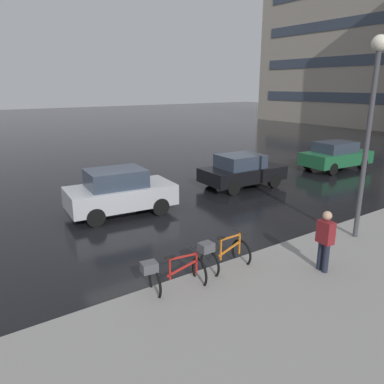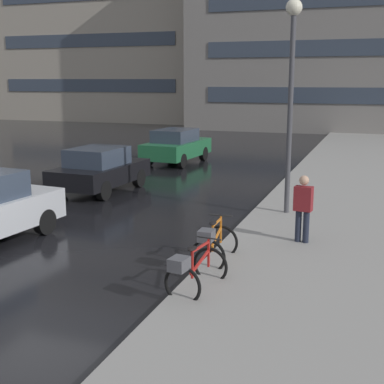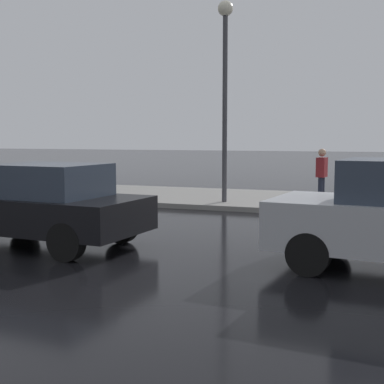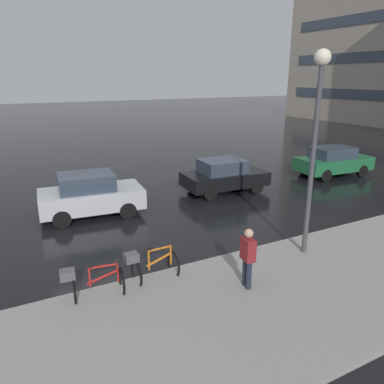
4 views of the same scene
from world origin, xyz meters
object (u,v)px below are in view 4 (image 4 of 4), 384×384
at_px(pedestrian, 248,257).
at_px(streetlamp, 316,122).
at_px(car_green, 333,161).
at_px(bicycle_second, 150,265).
at_px(bicycle_nearest, 91,282).
at_px(car_silver, 90,195).
at_px(car_black, 224,176).

distance_m(pedestrian, streetlamp, 4.09).
bearing_deg(car_green, bicycle_second, -65.96).
bearing_deg(bicycle_second, bicycle_nearest, -86.23).
bearing_deg(car_silver, bicycle_nearest, -13.22).
height_order(bicycle_second, car_black, car_black).
height_order(bicycle_second, car_green, car_green).
xyz_separation_m(bicycle_nearest, car_black, (-5.99, 7.51, 0.29)).
relative_size(car_green, pedestrian, 2.46).
xyz_separation_m(pedestrian, streetlamp, (-0.79, 2.65, 3.01)).
bearing_deg(car_black, bicycle_nearest, -51.40).
distance_m(car_green, pedestrian, 12.96).
height_order(bicycle_nearest, bicycle_second, bicycle_second).
bearing_deg(car_black, car_silver, -87.30).
relative_size(bicycle_nearest, pedestrian, 0.88).
relative_size(car_green, streetlamp, 0.71).
relative_size(car_silver, pedestrian, 2.35).
relative_size(bicycle_second, streetlamp, 0.24).
bearing_deg(car_green, bicycle_nearest, -67.94).
bearing_deg(car_silver, streetlamp, 37.13).
xyz_separation_m(bicycle_second, car_green, (-5.68, 12.73, 0.29)).
bearing_deg(bicycle_nearest, car_green, 112.06).
height_order(car_silver, pedestrian, pedestrian).
distance_m(bicycle_second, car_silver, 5.61).
bearing_deg(streetlamp, bicycle_nearest, -95.84).
bearing_deg(bicycle_second, car_black, 134.58).
xyz_separation_m(car_silver, car_green, (-0.08, 12.92, -0.04)).
xyz_separation_m(car_black, streetlamp, (6.62, -1.38, 3.19)).
bearing_deg(bicycle_nearest, pedestrian, 67.82).
height_order(bicycle_nearest, car_silver, car_silver).
xyz_separation_m(car_black, car_green, (0.21, 6.75, 0.03)).
bearing_deg(bicycle_second, streetlamp, 81.01).
xyz_separation_m(bicycle_second, car_silver, (-5.60, -0.19, 0.34)).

